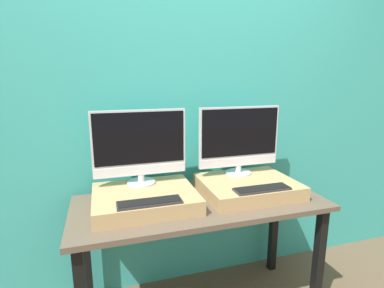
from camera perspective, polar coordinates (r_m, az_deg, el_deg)
name	(u,v)px	position (r m, az deg, el deg)	size (l,w,h in m)	color
wall_back	(183,101)	(2.00, -1.75, 8.17)	(8.00, 0.04, 2.60)	teal
workbench	(200,216)	(1.82, 1.60, -13.48)	(1.46, 0.61, 0.75)	brown
wooden_riser_left	(145,199)	(1.73, -8.96, -10.22)	(0.56, 0.47, 0.08)	tan
monitor_left	(140,146)	(1.77, -9.90, -0.30)	(0.54, 0.17, 0.44)	silver
keyboard_left	(150,202)	(1.55, -8.08, -10.94)	(0.33, 0.10, 0.01)	#2D2D2D
wooden_riser_right	(247,187)	(1.91, 10.52, -7.98)	(0.56, 0.47, 0.08)	tan
monitor_right	(239,139)	(1.95, 9.00, 0.93)	(0.54, 0.17, 0.44)	silver
keyboard_right	(262,189)	(1.76, 13.20, -8.30)	(0.33, 0.10, 0.01)	#2D2D2D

